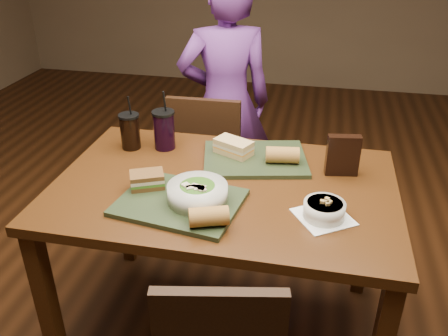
{
  "coord_description": "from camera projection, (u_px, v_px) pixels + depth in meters",
  "views": [
    {
      "loc": [
        0.32,
        -1.53,
        1.67
      ],
      "look_at": [
        0.0,
        0.0,
        0.82
      ],
      "focal_mm": 38.0,
      "sensor_mm": 36.0,
      "label": 1
    }
  ],
  "objects": [
    {
      "name": "soup_bowl",
      "position": [
        324.0,
        210.0,
        1.6
      ],
      "size": [
        0.24,
        0.24,
        0.07
      ],
      "color": "white",
      "rests_on": "dining_table"
    },
    {
      "name": "salad_bowl",
      "position": [
        197.0,
        192.0,
        1.66
      ],
      "size": [
        0.21,
        0.21,
        0.07
      ],
      "color": "silver",
      "rests_on": "tray_near"
    },
    {
      "name": "tray_near",
      "position": [
        180.0,
        202.0,
        1.68
      ],
      "size": [
        0.46,
        0.38,
        0.02
      ],
      "primitive_type": "cube",
      "rotation": [
        0.0,
        0.0,
        -0.15
      ],
      "color": "#25301A",
      "rests_on": "dining_table"
    },
    {
      "name": "sandwich_far",
      "position": [
        234.0,
        147.0,
        1.98
      ],
      "size": [
        0.18,
        0.14,
        0.06
      ],
      "color": "tan",
      "rests_on": "tray_far"
    },
    {
      "name": "dining_table",
      "position": [
        224.0,
        204.0,
        1.85
      ],
      "size": [
        1.3,
        0.85,
        0.75
      ],
      "color": "#43230D",
      "rests_on": "ground"
    },
    {
      "name": "diner",
      "position": [
        225.0,
        104.0,
        2.65
      ],
      "size": [
        0.61,
        0.5,
        1.44
      ],
      "primitive_type": "imported",
      "rotation": [
        0.0,
        0.0,
        3.48
      ],
      "color": "#632D7C",
      "rests_on": "ground"
    },
    {
      "name": "chip_bag",
      "position": [
        343.0,
        155.0,
        1.84
      ],
      "size": [
        0.13,
        0.06,
        0.17
      ],
      "primitive_type": "cube",
      "rotation": [
        0.0,
        0.0,
        0.16
      ],
      "color": "black",
      "rests_on": "dining_table"
    },
    {
      "name": "tray_far",
      "position": [
        255.0,
        159.0,
        1.97
      ],
      "size": [
        0.48,
        0.4,
        0.02
      ],
      "primitive_type": "cube",
      "rotation": [
        0.0,
        0.0,
        0.22
      ],
      "color": "#25301A",
      "rests_on": "dining_table"
    },
    {
      "name": "chair_far",
      "position": [
        208.0,
        161.0,
        2.56
      ],
      "size": [
        0.39,
        0.39,
        0.86
      ],
      "color": "black",
      "rests_on": "ground"
    },
    {
      "name": "baguette_far",
      "position": [
        282.0,
        155.0,
        1.91
      ],
      "size": [
        0.14,
        0.08,
        0.07
      ],
      "primitive_type": "cylinder",
      "rotation": [
        0.0,
        1.57,
        0.14
      ],
      "color": "#AD7533",
      "rests_on": "tray_far"
    },
    {
      "name": "cup_berry",
      "position": [
        164.0,
        130.0,
        2.05
      ],
      "size": [
        0.1,
        0.1,
        0.26
      ],
      "color": "black",
      "rests_on": "dining_table"
    },
    {
      "name": "ground",
      "position": [
        224.0,
        325.0,
        2.17
      ],
      "size": [
        6.0,
        6.0,
        0.0
      ],
      "primitive_type": "plane",
      "color": "#381C0B",
      "rests_on": "ground"
    },
    {
      "name": "sandwich_near",
      "position": [
        147.0,
        180.0,
        1.74
      ],
      "size": [
        0.15,
        0.13,
        0.06
      ],
      "color": "#593819",
      "rests_on": "tray_near"
    },
    {
      "name": "baguette_near",
      "position": [
        209.0,
        216.0,
        1.53
      ],
      "size": [
        0.14,
        0.1,
        0.06
      ],
      "primitive_type": "cylinder",
      "rotation": [
        0.0,
        1.57,
        0.34
      ],
      "color": "#AD7533",
      "rests_on": "tray_near"
    },
    {
      "name": "cup_cola",
      "position": [
        130.0,
        131.0,
        2.05
      ],
      "size": [
        0.09,
        0.09,
        0.24
      ],
      "color": "black",
      "rests_on": "dining_table"
    }
  ]
}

